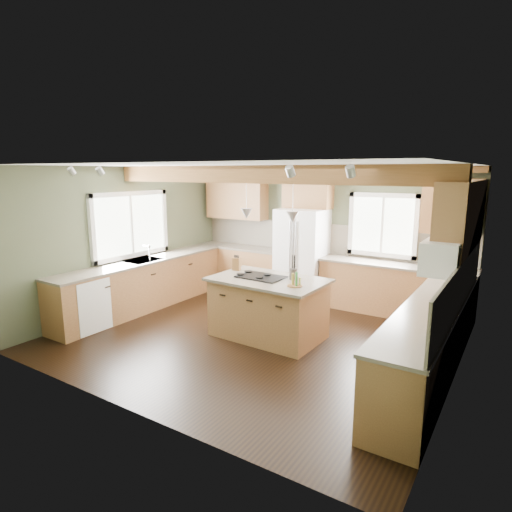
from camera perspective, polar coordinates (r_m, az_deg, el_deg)
The scene contains 37 objects.
floor at distance 6.75m, azimuth 0.07°, elevation -10.63°, with size 5.60×5.60×0.00m, color black.
ceiling at distance 6.26m, azimuth 0.08°, elevation 12.01°, with size 5.60×5.60×0.00m, color silver.
wall_back at distance 8.57m, azimuth 9.10°, elevation 2.96°, with size 5.60×5.60×0.00m, color #49523A.
wall_left at distance 8.21m, azimuth -16.66°, elevation 2.27°, with size 5.00×5.00×0.00m, color #49523A.
wall_right at distance 5.46m, azimuth 25.77°, elevation -2.81°, with size 5.00×5.00×0.00m, color #49523A.
ceiling_beam at distance 6.35m, azimuth 0.57°, elevation 10.83°, with size 5.55×0.26×0.26m, color brown.
soffit_trim at distance 8.39m, azimuth 9.09°, elevation 11.29°, with size 5.55×0.20×0.10m, color brown.
backsplash_back at distance 8.57m, azimuth 9.04°, elevation 2.36°, with size 5.58×0.03×0.58m, color brown.
backsplash_right at distance 5.53m, azimuth 25.60°, elevation -3.58°, with size 0.03×3.70×0.58m, color brown.
base_cab_back_left at distance 9.32m, azimuth -1.95°, elevation -1.60°, with size 2.02×0.60×0.88m, color brown.
counter_back_left at distance 9.23m, azimuth -1.97°, elevation 1.18°, with size 2.06×0.64×0.04m, color #4C4337.
base_cab_back_right at distance 7.99m, azimuth 17.89°, elevation -4.36°, with size 2.62×0.60×0.88m, color brown.
counter_back_right at distance 7.89m, azimuth 18.09°, elevation -1.14°, with size 2.66×0.64×0.04m, color #4C4337.
base_cab_left at distance 8.20m, azimuth -14.68°, elevation -3.79°, with size 0.60×3.70×0.88m, color brown.
counter_left at distance 8.09m, azimuth -14.84°, elevation -0.64°, with size 0.64×3.74×0.04m, color #4C4337.
base_cab_right at distance 5.79m, azimuth 22.11°, elevation -10.65°, with size 0.60×3.70×0.88m, color brown.
counter_right at distance 5.64m, azimuth 22.46°, elevation -6.30°, with size 0.64×3.74×0.04m, color #4C4337.
upper_cab_back_left at distance 9.32m, azimuth -2.60°, elevation 7.78°, with size 1.40×0.35×0.90m, color brown.
upper_cab_over_fridge at distance 8.45m, azimuth 6.92°, elevation 8.70°, with size 0.96×0.35×0.70m, color brown.
upper_cab_right at distance 6.26m, azimuth 25.73°, elevation 4.93°, with size 0.35×2.20×0.90m, color brown.
upper_cab_back_corner at distance 7.71m, azimuth 24.66°, elevation 6.02°, with size 0.90×0.35×0.90m, color brown.
window_left at distance 8.19m, azimuth -16.40°, elevation 4.03°, with size 0.04×1.60×1.05m, color white.
window_back at distance 8.13m, azimuth 16.56°, elevation 3.97°, with size 1.10×0.04×1.00m, color white.
sink at distance 8.09m, azimuth -14.84°, elevation -0.61°, with size 0.50×0.65×0.03m, color #262628.
faucet at distance 7.93m, azimuth -14.01°, elevation 0.27°, with size 0.02×0.02×0.28m, color #B2B2B7.
dishwasher at distance 7.41m, azimuth -22.01°, elevation -5.95°, with size 0.60×0.60×0.84m, color white.
oven at distance 4.63m, azimuth 18.84°, elevation -16.23°, with size 0.60×0.72×0.84m, color white.
microwave at distance 5.38m, azimuth 23.62°, elevation -0.08°, with size 0.40×0.70×0.38m, color white.
pendant_left at distance 6.53m, azimuth -1.28°, elevation 5.65°, with size 0.18×0.18×0.16m, color #B2B2B7.
pendant_right at distance 6.10m, azimuth 4.90°, elevation 5.21°, with size 0.18×0.18×0.16m, color #B2B2B7.
refrigerator at distance 8.42m, azimuth 6.11°, elevation 0.13°, with size 0.90×0.74×1.80m, color white.
island at distance 6.61m, azimuth 1.63°, elevation -7.07°, with size 1.61×0.98×0.88m, color brown.
island_top at distance 6.48m, azimuth 1.65°, elevation -3.21°, with size 1.71×1.09×0.04m, color #4C4337.
cooktop at distance 6.54m, azimuth 0.67°, elevation -2.79°, with size 0.70×0.46×0.02m, color black.
knife_block at distance 7.00m, azimuth -2.60°, elevation -1.08°, with size 0.12×0.09×0.21m, color brown.
utensil_crock at distance 6.44m, azimuth 4.99°, elevation -2.39°, with size 0.13×0.13×0.17m, color #483D39.
bottle_tray at distance 6.06m, azimuth 5.20°, elevation -3.10°, with size 0.22×0.22×0.20m, color brown, non-canonical shape.
Camera 1 is at (3.36, -5.29, 2.53)m, focal length 30.00 mm.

